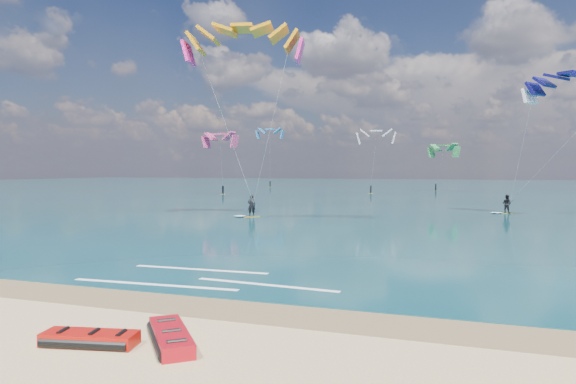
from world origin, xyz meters
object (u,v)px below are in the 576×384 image
object	(u,v)px
packed_kite_mid	(171,344)
kitesurfer_main	(247,110)
packed_kite_left	(90,345)
kitesurfer_far	(539,137)

from	to	relation	value
packed_kite_mid	kitesurfer_main	world-z (taller)	kitesurfer_main
packed_kite_left	packed_kite_mid	xyz separation A→B (m)	(1.84, 0.74, 0.00)
packed_kite_mid	kitesurfer_main	size ratio (longest dim) A/B	0.17
kitesurfer_main	kitesurfer_far	xyz separation A→B (m)	(23.54, 11.24, -2.03)
kitesurfer_main	kitesurfer_far	distance (m)	26.17
packed_kite_left	packed_kite_mid	bearing A→B (deg)	10.54
packed_kite_mid	kitesurfer_far	distance (m)	42.68
packed_kite_left	kitesurfer_main	size ratio (longest dim) A/B	0.15
packed_kite_mid	kitesurfer_far	bearing A→B (deg)	121.91
kitesurfer_main	packed_kite_left	bearing A→B (deg)	-107.72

